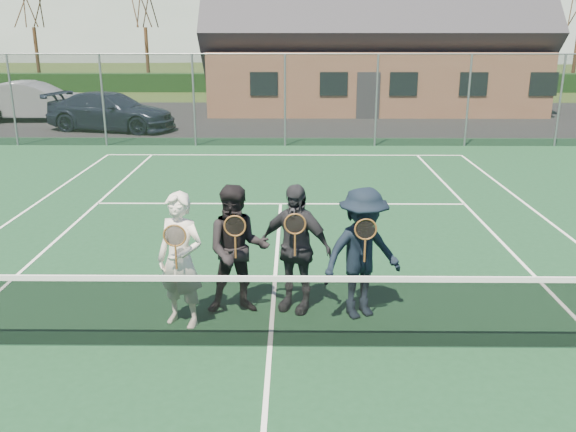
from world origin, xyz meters
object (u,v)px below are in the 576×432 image
Objects in this scene: car_b at (33,101)px; tennis_net at (270,309)px; player_a at (180,260)px; player_d at (362,254)px; player_c at (295,248)px; car_c at (111,111)px; player_b at (238,250)px; clubhouse at (371,24)px.

car_b is 22.16m from tennis_net.
tennis_net is 1.37m from player_a.
player_d is at bearing 36.32° from tennis_net.
player_c is 0.92m from player_d.
car_c is 17.11m from player_a.
tennis_net is 1.17m from player_b.
player_d is at bearing 6.55° from player_a.
tennis_net is 0.75× the size of clubhouse.
player_c reaches higher than tennis_net.
player_b is at bearing -144.53° from car_c.
player_a and player_d have the same top height.
player_c reaches higher than car_b.
car_b is at bearing -162.57° from clubhouse.
car_b is 22.03m from player_d.
clubhouse reaches higher than player_d.
player_d is (-2.80, -23.11, -3.07)m from clubhouse.
player_a and player_b have the same top height.
player_c is (0.77, 0.09, 0.00)m from player_b.
car_c is at bearing 111.86° from tennis_net.
player_a is at bearing 152.43° from tennis_net.
player_a reaches higher than car_b.
player_b is at bearing 114.96° from tennis_net.
car_b is at bearing 119.40° from player_b.
tennis_net is 6.49× the size of player_b.
car_c is 0.32× the size of clubhouse.
car_c is 2.77× the size of player_a.
car_b is 21.37m from player_c.
player_a is at bearing -161.93° from player_c.
car_c is 18.10m from tennis_net.
car_b is 15.84m from clubhouse.
car_b is 2.77× the size of player_a.
car_b is at bearing 117.21° from player_a.
player_d is (12.01, -18.47, 0.10)m from car_b.
player_b is 1.00× the size of player_d.
player_b is (0.70, 0.39, -0.00)m from player_a.
player_d is (1.20, 0.88, 0.38)m from tennis_net.
clubhouse is 23.48m from player_d.
tennis_net is 1.20m from player_c.
car_c is 13.34m from clubhouse.
player_b is (-0.47, 1.00, 0.38)m from tennis_net.
player_d is (1.67, -0.12, -0.00)m from player_b.
player_a is 1.00× the size of player_b.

